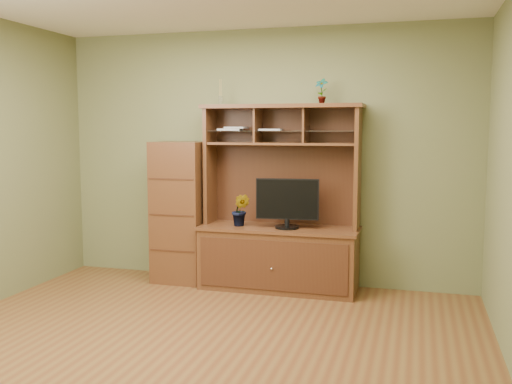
% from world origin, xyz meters
% --- Properties ---
extents(room, '(4.54, 4.04, 2.74)m').
position_xyz_m(room, '(0.00, 0.00, 1.35)').
color(room, brown).
rests_on(room, ground).
extents(media_hutch, '(1.66, 0.61, 1.90)m').
position_xyz_m(media_hutch, '(0.25, 1.73, 0.52)').
color(media_hutch, '#4E2716').
rests_on(media_hutch, room).
extents(monitor, '(0.64, 0.25, 0.51)m').
position_xyz_m(monitor, '(0.35, 1.65, 0.92)').
color(monitor, black).
rests_on(monitor, media_hutch).
extents(orchid_plant, '(0.19, 0.16, 0.34)m').
position_xyz_m(orchid_plant, '(-0.14, 1.65, 0.82)').
color(orchid_plant, '#29551D').
rests_on(orchid_plant, media_hutch).
extents(top_plant, '(0.16, 0.13, 0.26)m').
position_xyz_m(top_plant, '(0.66, 1.80, 2.03)').
color(top_plant, '#396222').
rests_on(top_plant, media_hutch).
extents(reed_diffuser, '(0.05, 0.05, 0.27)m').
position_xyz_m(reed_diffuser, '(-0.41, 1.80, 2.00)').
color(reed_diffuser, silver).
rests_on(reed_diffuser, media_hutch).
extents(magazines, '(0.69, 0.20, 0.04)m').
position_xyz_m(magazines, '(-0.14, 1.80, 1.65)').
color(magazines, silver).
rests_on(magazines, media_hutch).
extents(side_cabinet, '(0.54, 0.49, 1.51)m').
position_xyz_m(side_cabinet, '(-0.85, 1.74, 0.76)').
color(side_cabinet, '#4E2716').
rests_on(side_cabinet, room).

